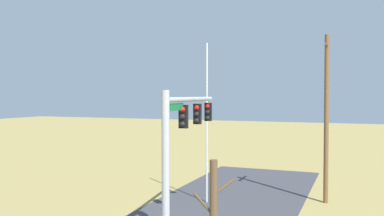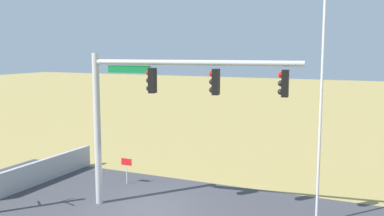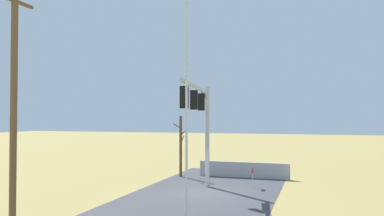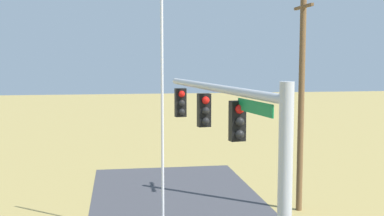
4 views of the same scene
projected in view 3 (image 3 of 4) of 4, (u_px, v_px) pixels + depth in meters
ground_plane at (205, 194)px, 21.37m from camera, size 160.00×160.00×0.00m
road_surface at (181, 210)px, 17.56m from camera, size 28.00×8.00×0.01m
sidewalk_corner at (211, 184)px, 24.44m from camera, size 6.00×6.00×0.01m
retaining_fence at (244, 170)px, 27.03m from camera, size 0.20×6.41×1.10m
signal_mast at (201, 114)px, 21.06m from camera, size 8.15×1.38×6.20m
flagpole at (187, 113)px, 15.01m from camera, size 0.10×0.10×8.94m
utility_pole at (14, 102)px, 14.64m from camera, size 1.90×0.26×9.39m
bare_tree at (181, 145)px, 27.59m from camera, size 1.27×1.02×4.39m
open_sign at (252, 173)px, 23.07m from camera, size 0.56×0.04×1.22m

